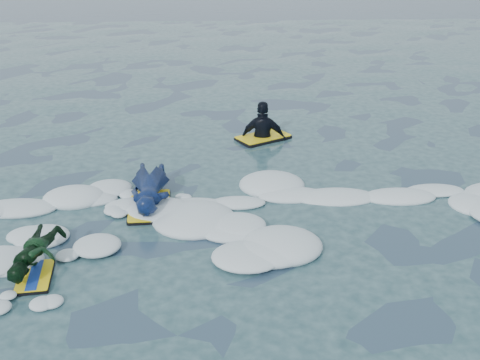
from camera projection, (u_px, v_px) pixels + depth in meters
name	position (u px, v px, depth m)	size (l,w,h in m)	color
ground	(184.00, 247.00, 8.51)	(120.00, 120.00, 0.00)	#1B2841
foam_band	(186.00, 214.00, 9.46)	(12.00, 3.10, 0.30)	silver
prone_woman_unit	(150.00, 190.00, 9.72)	(0.70, 1.80, 0.47)	black
prone_child_unit	(37.00, 256.00, 7.82)	(0.79, 1.25, 0.45)	black
waiting_rider_unit	(263.00, 140.00, 12.70)	(1.28, 1.10, 1.68)	black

